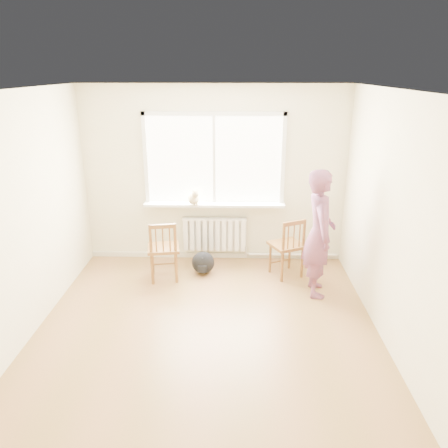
# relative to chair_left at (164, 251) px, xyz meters

# --- Properties ---
(floor) EXTENTS (4.50, 4.50, 0.00)m
(floor) POSITION_rel_chair_left_xyz_m (0.69, -1.43, -0.45)
(floor) COLOR olive
(floor) RESTS_ON ground
(ceiling) EXTENTS (4.50, 4.50, 0.00)m
(ceiling) POSITION_rel_chair_left_xyz_m (0.69, -1.43, 2.25)
(ceiling) COLOR white
(ceiling) RESTS_ON back_wall
(back_wall) EXTENTS (4.00, 0.01, 2.70)m
(back_wall) POSITION_rel_chair_left_xyz_m (0.69, 0.82, 0.90)
(back_wall) COLOR beige
(back_wall) RESTS_ON ground
(window) EXTENTS (2.12, 0.05, 1.42)m
(window) POSITION_rel_chair_left_xyz_m (0.69, 0.79, 1.21)
(window) COLOR white
(window) RESTS_ON back_wall
(windowsill) EXTENTS (2.15, 0.22, 0.04)m
(windowsill) POSITION_rel_chair_left_xyz_m (0.69, 0.71, 0.48)
(windowsill) COLOR white
(windowsill) RESTS_ON back_wall
(radiator) EXTENTS (1.00, 0.12, 0.55)m
(radiator) POSITION_rel_chair_left_xyz_m (0.69, 0.73, -0.01)
(radiator) COLOR white
(radiator) RESTS_ON back_wall
(heating_pipe) EXTENTS (1.40, 0.04, 0.04)m
(heating_pipe) POSITION_rel_chair_left_xyz_m (1.94, 0.76, -0.37)
(heating_pipe) COLOR silver
(heating_pipe) RESTS_ON back_wall
(baseboard) EXTENTS (4.00, 0.03, 0.08)m
(baseboard) POSITION_rel_chair_left_xyz_m (0.69, 0.80, -0.41)
(baseboard) COLOR beige
(baseboard) RESTS_ON ground
(chair_left) EXTENTS (0.51, 0.49, 0.90)m
(chair_left) POSITION_rel_chair_left_xyz_m (0.00, 0.00, 0.00)
(chair_left) COLOR brown
(chair_left) RESTS_ON floor
(chair_right) EXTENTS (0.59, 0.58, 0.90)m
(chair_right) POSITION_rel_chair_left_xyz_m (1.79, 0.16, 0.00)
(chair_right) COLOR brown
(chair_right) RESTS_ON floor
(person) EXTENTS (0.41, 0.63, 1.71)m
(person) POSITION_rel_chair_left_xyz_m (2.12, -0.32, 0.41)
(person) COLOR #CD4472
(person) RESTS_ON floor
(cat) EXTENTS (0.24, 0.39, 0.27)m
(cat) POSITION_rel_chair_left_xyz_m (0.39, 0.62, 0.61)
(cat) COLOR beige
(cat) RESTS_ON windowsill
(backpack) EXTENTS (0.38, 0.32, 0.34)m
(backpack) POSITION_rel_chair_left_xyz_m (0.54, 0.23, -0.28)
(backpack) COLOR black
(backpack) RESTS_ON floor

